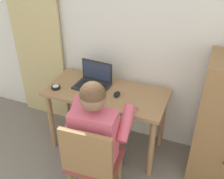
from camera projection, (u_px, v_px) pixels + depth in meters
wall_back at (156, 34)px, 2.57m from camera, size 4.80×0.05×2.50m
curtain_panel at (36, 36)px, 3.04m from camera, size 0.63×0.03×2.13m
desk at (107, 100)px, 2.75m from camera, size 1.21×0.57×0.72m
chair at (92, 161)px, 2.21m from camera, size 0.45×0.43×0.89m
person_seated at (100, 130)px, 2.26m from camera, size 0.55×0.60×1.20m
laptop at (93, 81)px, 2.76m from camera, size 0.35×0.27×0.24m
computer_mouse at (117, 94)px, 2.61m from camera, size 0.07×0.11×0.03m
desk_clock at (56, 87)px, 2.72m from camera, size 0.09×0.09×0.03m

